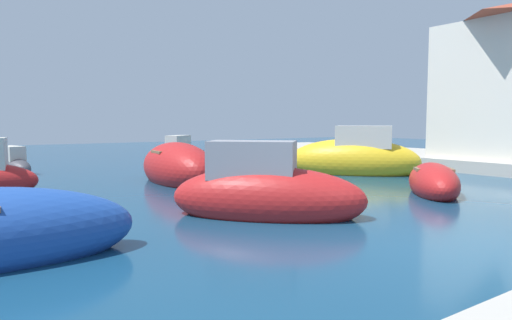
{
  "coord_description": "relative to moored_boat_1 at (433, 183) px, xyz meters",
  "views": [
    {
      "loc": [
        -6.88,
        -3.98,
        2.03
      ],
      "look_at": [
        2.26,
        9.16,
        0.69
      ],
      "focal_mm": 32.0,
      "sensor_mm": 36.0,
      "label": 1
    }
  ],
  "objects": [
    {
      "name": "moored_boat_5",
      "position": [
        -5.71,
        0.21,
        0.18
      ],
      "size": [
        4.05,
        4.08,
        1.93
      ],
      "rotation": [
        0.0,
        0.0,
        5.49
      ],
      "color": "#B21E1E",
      "rests_on": "ground"
    },
    {
      "name": "moored_boat_2",
      "position": [
        -4.82,
        6.5,
        0.17
      ],
      "size": [
        2.33,
        4.75,
        1.73
      ],
      "rotation": [
        0.0,
        0.0,
        1.48
      ],
      "color": "#B21E1E",
      "rests_on": "ground"
    },
    {
      "name": "ground",
      "position": [
        -4.52,
        -3.63,
        -0.31
      ],
      "size": [
        80.0,
        80.0,
        0.0
      ],
      "primitive_type": "plane",
      "color": "navy"
    },
    {
      "name": "moored_boat_1",
      "position": [
        0.0,
        0.0,
        0.0
      ],
      "size": [
        3.22,
        3.18,
        1.13
      ],
      "rotation": [
        0.0,
        0.0,
        0.77
      ],
      "color": "#B21E1E",
      "rests_on": "ground"
    },
    {
      "name": "moored_boat_7",
      "position": [
        1.89,
        4.77,
        0.29
      ],
      "size": [
        4.72,
        5.23,
        2.28
      ],
      "rotation": [
        0.0,
        0.0,
        2.24
      ],
      "color": "gold",
      "rests_on": "ground"
    },
    {
      "name": "moored_boat_3",
      "position": [
        -2.69,
        10.71,
        0.07
      ],
      "size": [
        3.26,
        2.69,
        1.66
      ],
      "rotation": [
        0.0,
        0.0,
        0.59
      ],
      "color": "#1E479E",
      "rests_on": "ground"
    },
    {
      "name": "moored_boat_9",
      "position": [
        1.1,
        11.86,
        -0.06
      ],
      "size": [
        2.96,
        2.82,
        0.92
      ],
      "rotation": [
        0.0,
        0.0,
        0.74
      ],
      "color": "#3F3F47",
      "rests_on": "ground"
    },
    {
      "name": "moored_boat_8",
      "position": [
        -9.22,
        12.3,
        0.01
      ],
      "size": [
        1.82,
        3.19,
        1.31
      ],
      "rotation": [
        0.0,
        0.0,
        1.85
      ],
      "color": "#3F3F47",
      "rests_on": "ground"
    }
  ]
}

